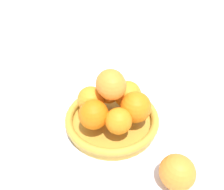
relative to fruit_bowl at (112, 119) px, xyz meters
name	(u,v)px	position (x,y,z in m)	size (l,w,h in m)	color
ground_plane	(112,123)	(0.00, 0.00, -0.02)	(4.00, 4.00, 0.00)	silver
fruit_bowl	(112,119)	(0.00, 0.00, 0.00)	(0.26, 0.26, 0.04)	gold
orange_pile	(113,100)	(0.00, 0.00, 0.07)	(0.18, 0.19, 0.13)	orange
stray_orange	(177,172)	(-0.22, -0.03, 0.02)	(0.08, 0.08, 0.08)	orange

